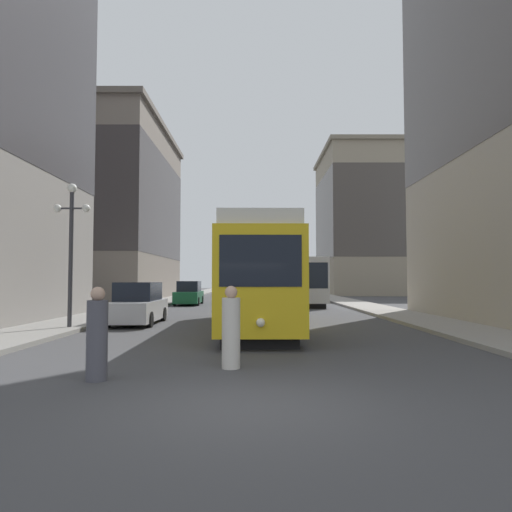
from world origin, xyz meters
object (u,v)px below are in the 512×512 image
object	(u,v)px
streetcar	(259,276)
parked_car_left_near	(140,305)
pedestrian_crossing_far	(233,330)
parked_car_left_mid	(191,294)
lamp_post_left_near	(74,232)
pedestrian_crossing_near	(99,337)
transit_bus	(306,279)

from	to	relation	value
streetcar	parked_car_left_near	bearing A→B (deg)	162.26
pedestrian_crossing_far	streetcar	bearing A→B (deg)	-7.20
parked_car_left_near	parked_car_left_mid	world-z (taller)	same
lamp_post_left_near	pedestrian_crossing_near	bearing A→B (deg)	-65.33
streetcar	transit_bus	distance (m)	17.65
parked_car_left_near	pedestrian_crossing_far	distance (m)	11.22
parked_car_left_mid	lamp_post_left_near	bearing A→B (deg)	-96.93
parked_car_left_mid	pedestrian_crossing_far	world-z (taller)	parked_car_left_mid
streetcar	pedestrian_crossing_far	size ratio (longest dim) A/B	7.28
transit_bus	parked_car_left_mid	xyz separation A→B (m)	(-8.88, -0.04, -1.10)
pedestrian_crossing_near	pedestrian_crossing_far	size ratio (longest dim) A/B	1.00
transit_bus	pedestrian_crossing_far	bearing A→B (deg)	-97.82
streetcar	pedestrian_crossing_near	world-z (taller)	streetcar
parked_car_left_near	parked_car_left_mid	bearing A→B (deg)	89.29
streetcar	parked_car_left_mid	distance (m)	18.04
streetcar	lamp_post_left_near	xyz separation A→B (m)	(-7.11, -1.14, 1.65)
parked_car_left_near	transit_bus	bearing A→B (deg)	59.74
streetcar	parked_car_left_mid	bearing A→B (deg)	106.11
pedestrian_crossing_far	parked_car_left_near	bearing A→B (deg)	21.03
transit_bus	pedestrian_crossing_near	xyz separation A→B (m)	(-6.78, -27.13, -1.11)
pedestrian_crossing_near	transit_bus	bearing A→B (deg)	45.45
pedestrian_crossing_near	streetcar	bearing A→B (deg)	42.01
streetcar	transit_bus	size ratio (longest dim) A/B	1.17
transit_bus	parked_car_left_near	distance (m)	18.05
transit_bus	lamp_post_left_near	bearing A→B (deg)	-118.84
pedestrian_crossing_near	pedestrian_crossing_far	distance (m)	2.80
transit_bus	pedestrian_crossing_near	distance (m)	27.98
parked_car_left_near	parked_car_left_mid	size ratio (longest dim) A/B	0.96
pedestrian_crossing_near	lamp_post_left_near	size ratio (longest dim) A/B	0.33
parked_car_left_near	lamp_post_left_near	distance (m)	4.42
pedestrian_crossing_near	lamp_post_left_near	xyz separation A→B (m)	(-4.01, 8.72, 2.91)
transit_bus	pedestrian_crossing_far	xyz separation A→B (m)	(-4.26, -25.89, -1.11)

